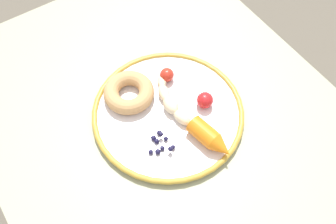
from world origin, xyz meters
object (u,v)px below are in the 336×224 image
at_px(banana, 174,105).
at_px(tomato_mid, 167,75).
at_px(dining_table, 166,142).
at_px(donut, 129,92).
at_px(blueberry_pile, 161,143).
at_px(tomato_near, 205,100).
at_px(plate, 168,113).
at_px(carrot_orange, 211,139).

xyz_separation_m(banana, tomato_mid, (-0.07, 0.03, 0.00)).
distance_m(dining_table, donut, 0.17).
distance_m(donut, blueberry_pile, 0.14).
xyz_separation_m(dining_table, tomato_near, (0.02, 0.09, 0.14)).
bearing_deg(plate, tomato_mid, 147.92).
xyz_separation_m(plate, blueberry_pile, (0.06, -0.06, 0.01)).
xyz_separation_m(donut, tomato_mid, (0.01, 0.10, -0.00)).
bearing_deg(carrot_orange, tomato_near, 150.41).
distance_m(banana, tomato_mid, 0.08).
height_order(plate, tomato_mid, tomato_mid).
bearing_deg(carrot_orange, tomato_mid, 174.83).
bearing_deg(tomato_mid, banana, -22.77).
xyz_separation_m(blueberry_pile, tomato_near, (-0.03, 0.13, 0.01)).
relative_size(dining_table, banana, 5.05).
bearing_deg(donut, tomato_mid, 86.44).
height_order(plate, blueberry_pile, blueberry_pile).
bearing_deg(plate, carrot_orange, 15.34).
xyz_separation_m(banana, tomato_near, (0.03, 0.06, 0.01)).
bearing_deg(banana, tomato_mid, 157.23).
distance_m(carrot_orange, blueberry_pile, 0.10).
relative_size(banana, tomato_mid, 5.85).
bearing_deg(plate, blueberry_pile, -44.52).
relative_size(dining_table, plate, 2.88).
xyz_separation_m(plate, carrot_orange, (0.11, 0.03, 0.02)).
height_order(donut, tomato_near, tomato_near).
relative_size(plate, carrot_orange, 3.09).
bearing_deg(tomato_near, tomato_mid, -164.05).
distance_m(dining_table, tomato_mid, 0.17).
relative_size(dining_table, blueberry_pile, 16.38).
bearing_deg(tomato_near, carrot_orange, -29.59).
relative_size(banana, blueberry_pile, 3.25).
height_order(blueberry_pile, tomato_mid, tomato_mid).
bearing_deg(dining_table, carrot_orange, 21.32).
bearing_deg(banana, blueberry_pile, -50.76).
xyz_separation_m(dining_table, blueberry_pile, (0.05, -0.05, 0.13)).
relative_size(carrot_orange, tomato_mid, 3.32).
bearing_deg(banana, plate, -82.81).
distance_m(donut, tomato_mid, 0.10).
xyz_separation_m(banana, carrot_orange, (0.11, 0.01, 0.01)).
distance_m(tomato_near, tomato_mid, 0.11).
relative_size(dining_table, donut, 8.55).
height_order(dining_table, blueberry_pile, blueberry_pile).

